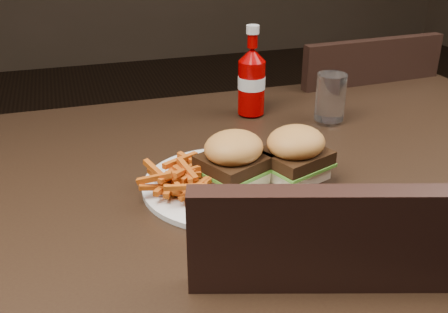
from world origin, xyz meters
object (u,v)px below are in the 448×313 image
object	(u,v)px
ketchup_bottle	(251,87)
tumbler	(330,97)
plate	(226,185)
chair_far	(323,166)
dining_table	(282,175)

from	to	relation	value
ketchup_bottle	tumbler	size ratio (longest dim) A/B	1.19
plate	ketchup_bottle	xyz separation A→B (m)	(0.15, 0.29, 0.06)
tumbler	ketchup_bottle	bearing A→B (deg)	146.87
chair_far	tumbler	size ratio (longest dim) A/B	4.27
dining_table	plate	world-z (taller)	plate
plate	ketchup_bottle	bearing A→B (deg)	63.05
chair_far	plate	distance (m)	0.84
chair_far	ketchup_bottle	world-z (taller)	ketchup_bottle
chair_far	plate	size ratio (longest dim) A/B	1.53
ketchup_bottle	plate	bearing A→B (deg)	-116.95
dining_table	plate	size ratio (longest dim) A/B	4.57
dining_table	ketchup_bottle	xyz separation A→B (m)	(0.03, 0.24, 0.08)
dining_table	tumbler	world-z (taller)	tumbler
plate	tumbler	xyz separation A→B (m)	(0.28, 0.20, 0.05)
chair_far	ketchup_bottle	distance (m)	0.60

